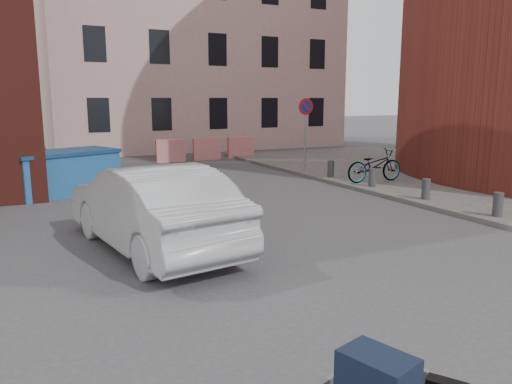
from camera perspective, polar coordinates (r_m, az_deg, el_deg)
ground at (r=7.85m, az=4.80°, el=-9.97°), size 120.00×120.00×0.00m
sidewalk at (r=17.44m, az=26.72°, el=0.58°), size 9.00×24.00×0.12m
building_pink at (r=30.24m, az=-7.46°, el=18.60°), size 16.00×8.00×14.00m
no_parking_sign at (r=18.59m, az=5.69°, el=8.28°), size 0.60×0.09×2.65m
bollards at (r=13.99m, az=18.85°, el=0.33°), size 0.22×9.02×0.55m
barriers at (r=22.85m, az=-5.63°, el=4.90°), size 4.70×0.18×1.00m
dumpster at (r=15.65m, az=-21.16°, el=2.13°), size 3.39×2.60×1.27m
silver_car at (r=9.36m, az=-11.83°, el=-1.73°), size 2.36×5.00×1.58m
bicycle at (r=16.46m, az=13.39°, el=2.97°), size 2.05×0.81×1.06m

